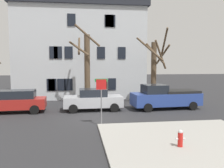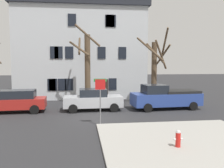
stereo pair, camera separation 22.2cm
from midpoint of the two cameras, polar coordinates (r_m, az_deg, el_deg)
The scene contains 11 objects.
ground_plane at distance 16.54m, azimuth -3.46°, elevation -8.10°, with size 120.00×120.00×0.00m, color #2D2D30.
sidewalk_slab at distance 11.64m, azimuth 18.91°, elevation -13.78°, with size 8.00×8.19×0.12m, color #A8A59E.
building_main at distance 27.25m, azimuth -7.11°, elevation 9.36°, with size 14.18×6.53×11.46m.
tree_bare_mid at distance 21.80m, azimuth -5.75°, elevation 4.25°, with size 2.77×2.46×7.11m.
tree_bare_far at distance 22.26m, azimuth 10.62°, elevation 3.83°, with size 3.10×3.09×6.90m.
car_red_wagon at distance 19.49m, azimuth -21.96°, elevation -3.78°, with size 4.63×2.15×1.71m.
car_silver_sedan at distance 18.96m, azimuth -4.24°, elevation -3.76°, with size 4.63×2.12×1.72m.
pickup_truck_blue at distance 19.97m, azimuth 12.98°, elevation -3.09°, with size 5.72×2.51×2.02m.
fire_hydrant at distance 10.98m, azimuth 16.17°, elevation -12.38°, with size 0.42×0.22×0.76m.
street_sign_pole at distance 14.14m, azimuth -2.39°, elevation -2.18°, with size 0.76×0.07×2.84m.
bicycle_leaning at distance 22.05m, azimuth -20.76°, elevation -4.12°, with size 1.70×0.53×1.03m.
Camera 2 is at (-0.96, -16.08, 3.77)m, focal length 38.03 mm.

